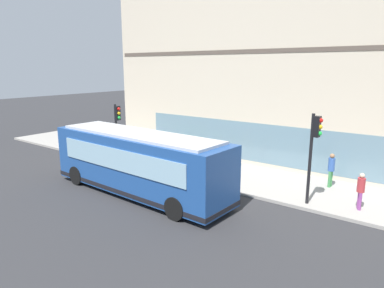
# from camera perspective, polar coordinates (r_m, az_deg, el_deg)

# --- Properties ---
(ground) EXTENTS (120.00, 120.00, 0.00)m
(ground) POSITION_cam_1_polar(r_m,az_deg,el_deg) (16.45, -3.18, -9.36)
(ground) COLOR #2D2D30
(sidewalk_curb) EXTENTS (4.70, 40.00, 0.15)m
(sidewalk_curb) POSITION_cam_1_polar(r_m,az_deg,el_deg) (20.24, 5.89, -4.93)
(sidewalk_curb) COLOR #9E9991
(sidewalk_curb) RESTS_ON ground
(building_corner) EXTENTS (6.39, 22.05, 12.77)m
(building_corner) POSITION_cam_1_polar(r_m,az_deg,el_deg) (24.22, 13.16, 12.82)
(building_corner) COLOR beige
(building_corner) RESTS_ON ground
(city_bus_nearside) EXTENTS (2.91, 10.13, 3.07)m
(city_bus_nearside) POSITION_cam_1_polar(r_m,az_deg,el_deg) (17.11, -8.79, -3.13)
(city_bus_nearside) COLOR #1E478C
(city_bus_nearside) RESTS_ON ground
(traffic_light_near_corner) EXTENTS (0.32, 0.49, 4.05)m
(traffic_light_near_corner) POSITION_cam_1_polar(r_m,az_deg,el_deg) (15.81, 19.42, 0.30)
(traffic_light_near_corner) COLOR black
(traffic_light_near_corner) RESTS_ON sidewalk_curb
(traffic_light_down_block) EXTENTS (0.32, 0.49, 3.67)m
(traffic_light_down_block) POSITION_cam_1_polar(r_m,az_deg,el_deg) (22.63, -12.19, 3.58)
(traffic_light_down_block) COLOR black
(traffic_light_down_block) RESTS_ON sidewalk_curb
(fire_hydrant) EXTENTS (0.35, 0.35, 0.74)m
(fire_hydrant) POSITION_cam_1_polar(r_m,az_deg,el_deg) (20.20, 6.27, -3.68)
(fire_hydrant) COLOR red
(fire_hydrant) RESTS_ON sidewalk_curb
(pedestrian_walking_along_curb) EXTENTS (0.32, 0.32, 1.63)m
(pedestrian_walking_along_curb) POSITION_cam_1_polar(r_m,az_deg,el_deg) (20.27, 1.09, -1.87)
(pedestrian_walking_along_curb) COLOR gold
(pedestrian_walking_along_curb) RESTS_ON sidewalk_curb
(pedestrian_near_hydrant) EXTENTS (0.32, 0.32, 1.74)m
(pedestrian_near_hydrant) POSITION_cam_1_polar(r_m,az_deg,el_deg) (18.91, 21.88, -3.64)
(pedestrian_near_hydrant) COLOR #3F8C4C
(pedestrian_near_hydrant) RESTS_ON sidewalk_curb
(pedestrian_near_building_entrance) EXTENTS (0.32, 0.32, 1.61)m
(pedestrian_near_building_entrance) POSITION_cam_1_polar(r_m,az_deg,el_deg) (16.51, 25.96, -6.62)
(pedestrian_near_building_entrance) COLOR #8C3F8C
(pedestrian_near_building_entrance) RESTS_ON sidewalk_curb
(newspaper_vending_box) EXTENTS (0.44, 0.43, 0.90)m
(newspaper_vending_box) POSITION_cam_1_polar(r_m,az_deg,el_deg) (23.53, -0.77, -1.03)
(newspaper_vending_box) COLOR #197233
(newspaper_vending_box) RESTS_ON sidewalk_curb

